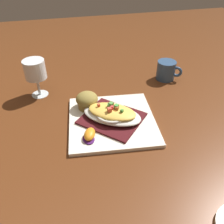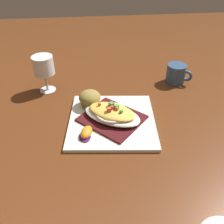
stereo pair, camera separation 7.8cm
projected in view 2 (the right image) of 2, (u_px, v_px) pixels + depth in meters
ground_plane at (112, 122)px, 0.80m from camera, size 2.60×2.60×0.00m
square_plate at (112, 121)px, 0.80m from camera, size 0.32×0.32×0.01m
folded_napkin at (112, 118)px, 0.80m from camera, size 0.25×0.25×0.01m
gratin_dish at (112, 113)px, 0.78m from camera, size 0.20×0.22×0.05m
muffin at (90, 99)px, 0.84m from camera, size 0.08×0.08×0.06m
orange_garnish at (86, 133)px, 0.73m from camera, size 0.07×0.05×0.02m
coffee_mug at (176, 75)px, 1.00m from camera, size 0.08×0.10×0.08m
stemmed_glass at (44, 67)px, 0.91m from camera, size 0.08×0.08×0.15m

